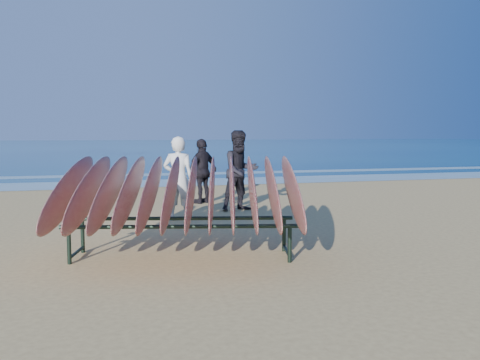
{
  "coord_description": "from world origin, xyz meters",
  "views": [
    {
      "loc": [
        -2.21,
        -7.48,
        1.77
      ],
      "look_at": [
        0.0,
        0.8,
        0.95
      ],
      "focal_mm": 38.0,
      "sensor_mm": 36.0,
      "label": 1
    }
  ],
  "objects_px": {
    "surfboard_rack": "(182,191)",
    "person_white": "(178,179)",
    "person_dark_a": "(240,171)",
    "person_dark_b": "(203,171)"
  },
  "relations": [
    {
      "from": "person_white",
      "to": "surfboard_rack",
      "type": "bearing_deg",
      "value": 102.67
    },
    {
      "from": "person_white",
      "to": "person_dark_a",
      "type": "relative_size",
      "value": 0.93
    },
    {
      "from": "person_white",
      "to": "person_dark_a",
      "type": "xyz_separation_m",
      "value": [
        1.52,
        0.94,
        0.06
      ]
    },
    {
      "from": "surfboard_rack",
      "to": "person_dark_b",
      "type": "height_order",
      "value": "person_dark_b"
    },
    {
      "from": "person_dark_a",
      "to": "person_dark_b",
      "type": "height_order",
      "value": "person_dark_a"
    },
    {
      "from": "person_dark_a",
      "to": "person_dark_b",
      "type": "bearing_deg",
      "value": 101.6
    },
    {
      "from": "surfboard_rack",
      "to": "person_white",
      "type": "xyz_separation_m",
      "value": [
        0.38,
        2.98,
        -0.11
      ]
    },
    {
      "from": "surfboard_rack",
      "to": "person_white",
      "type": "relative_size",
      "value": 2.21
    },
    {
      "from": "surfboard_rack",
      "to": "person_dark_b",
      "type": "distance_m",
      "value": 5.45
    },
    {
      "from": "person_white",
      "to": "person_dark_a",
      "type": "height_order",
      "value": "person_dark_a"
    }
  ]
}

